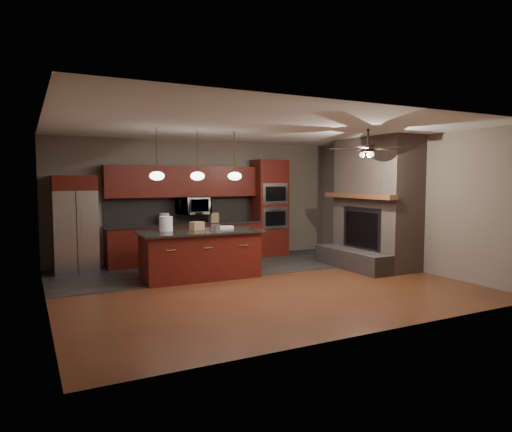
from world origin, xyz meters
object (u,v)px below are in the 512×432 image
kitchen_island (200,254)px  paint_tray (222,227)px  oven_tower (269,208)px  counter_bucket (164,219)px  microwave (193,205)px  counter_box (214,218)px  white_bucket (166,224)px  paint_can (216,228)px  refrigerator (75,224)px  cardboard_box (197,226)px

kitchen_island → paint_tray: bearing=17.0°
oven_tower → counter_bucket: bearing=179.8°
microwave → counter_bucket: bearing=-175.9°
counter_box → paint_tray: bearing=-112.3°
white_bucket → counter_box: white_bucket is taller
oven_tower → counter_bucket: 2.67m
oven_tower → paint_can: (-2.19, -1.87, -0.21)m
counter_bucket → white_bucket: bearing=-104.7°
kitchen_island → white_bucket: (-0.60, 0.23, 0.59)m
paint_tray → white_bucket: bearing=-164.1°
kitchen_island → paint_can: size_ratio=13.57×
microwave → paint_can: microwave is taller
paint_can → kitchen_island: bearing=149.7°
refrigerator → paint_tray: 3.01m
refrigerator → paint_can: refrigerator is taller
microwave → kitchen_island: size_ratio=0.31×
cardboard_box → counter_box: size_ratio=1.10×
counter_box → paint_can: bearing=-117.3°
microwave → white_bucket: bearing=-125.2°
refrigerator → kitchen_island: size_ratio=0.84×
paint_tray → cardboard_box: size_ratio=1.79×
microwave → refrigerator: bearing=-177.1°
white_bucket → oven_tower: bearing=25.8°
refrigerator → white_bucket: bearing=-43.4°
white_bucket → paint_can: bearing=-24.1°
cardboard_box → counter_bucket: bearing=81.6°
oven_tower → cardboard_box: size_ratio=9.68×
microwave → paint_can: size_ratio=4.21×
counter_bucket → paint_can: bearing=-75.8°
white_bucket → cardboard_box: white_bucket is taller
refrigerator → counter_box: 3.03m
cardboard_box → oven_tower: bearing=16.4°
oven_tower → refrigerator: size_ratio=1.20×
cardboard_box → counter_bucket: 1.58m
paint_tray → cardboard_box: (-0.53, 0.01, 0.06)m
oven_tower → counter_box: 1.52m
oven_tower → paint_can: size_ratio=13.70×
cardboard_box → refrigerator: bearing=128.6°
paint_can → cardboard_box: 0.41m
refrigerator → paint_tray: refrigerator is taller
paint_can → counter_box: size_ratio=0.78×
paint_tray → counter_box: size_ratio=1.97×
counter_box → refrigerator: bearing=173.7°
oven_tower → paint_can: bearing=-139.6°
white_bucket → counter_bucket: size_ratio=1.11×
counter_bucket → counter_box: (1.16, -0.05, -0.01)m
refrigerator → counter_bucket: (1.88, 0.08, 0.04)m
refrigerator → cardboard_box: 2.56m
microwave → oven_tower: bearing=-1.7°
cardboard_box → counter_bucket: size_ratio=0.99×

